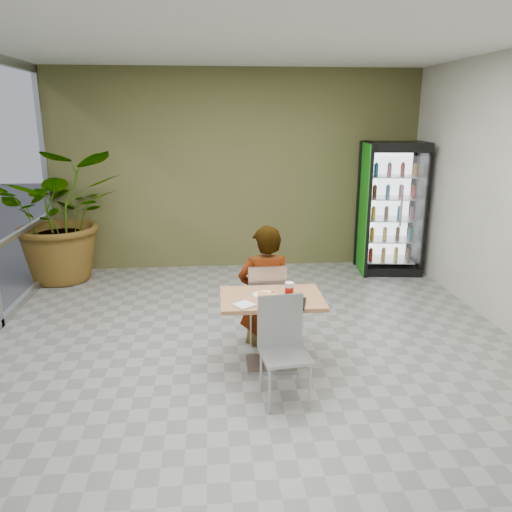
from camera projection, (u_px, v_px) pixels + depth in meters
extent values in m
plane|color=gray|center=(256.00, 362.00, 5.18)|extent=(7.00, 7.00, 0.00)
cube|color=tan|center=(272.00, 299.00, 4.89)|extent=(1.01, 0.72, 0.04)
cylinder|color=#AAACAF|center=(271.00, 334.00, 5.00)|extent=(0.10, 0.10, 0.71)
cube|color=#AAACAF|center=(271.00, 364.00, 5.09)|extent=(0.51, 0.41, 0.04)
cube|color=#AAACAF|center=(265.00, 303.00, 5.57)|extent=(0.42, 0.42, 0.03)
cube|color=#AAACAF|center=(267.00, 289.00, 5.32)|extent=(0.41, 0.04, 0.49)
cylinder|color=#AAACAF|center=(277.00, 315.00, 5.82)|extent=(0.02, 0.02, 0.44)
cylinder|color=#AAACAF|center=(248.00, 316.00, 5.78)|extent=(0.02, 0.02, 0.44)
cylinder|color=#AAACAF|center=(283.00, 327.00, 5.48)|extent=(0.02, 0.02, 0.44)
cylinder|color=#AAACAF|center=(251.00, 329.00, 5.44)|extent=(0.02, 0.02, 0.44)
cube|color=#AAACAF|center=(285.00, 356.00, 4.35)|extent=(0.45, 0.45, 0.03)
cube|color=#AAACAF|center=(280.00, 321.00, 4.47)|extent=(0.41, 0.07, 0.49)
cylinder|color=#AAACAF|center=(270.00, 391.00, 4.21)|extent=(0.02, 0.02, 0.44)
cylinder|color=#AAACAF|center=(310.00, 386.00, 4.28)|extent=(0.02, 0.02, 0.44)
cylinder|color=#AAACAF|center=(261.00, 371.00, 4.54)|extent=(0.02, 0.02, 0.44)
cylinder|color=#AAACAF|center=(299.00, 367.00, 4.61)|extent=(0.02, 0.02, 0.44)
imported|color=black|center=(265.00, 298.00, 5.50)|extent=(0.62, 0.41, 1.64)
cylinder|color=white|center=(265.00, 295.00, 4.92)|extent=(0.24, 0.24, 0.01)
cylinder|color=white|center=(289.00, 290.00, 4.85)|extent=(0.08, 0.08, 0.14)
cylinder|color=red|center=(289.00, 291.00, 4.85)|extent=(0.08, 0.08, 0.08)
cylinder|color=white|center=(289.00, 283.00, 4.83)|extent=(0.09, 0.09, 0.01)
cube|color=white|center=(244.00, 305.00, 4.64)|extent=(0.23, 0.23, 0.02)
cube|color=black|center=(284.00, 303.00, 4.70)|extent=(0.47, 0.39, 0.02)
cube|color=black|center=(392.00, 208.00, 7.96)|extent=(1.02, 0.84, 2.08)
cube|color=#199717|center=(363.00, 209.00, 7.91)|extent=(0.10, 0.71, 2.04)
cube|color=silver|center=(400.00, 211.00, 7.61)|extent=(0.74, 0.11, 1.66)
imported|color=#346A2A|center=(62.00, 216.00, 7.56)|extent=(2.13, 1.95, 2.01)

